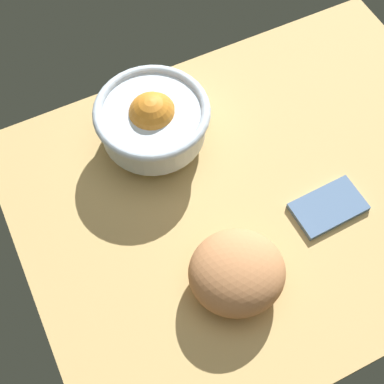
# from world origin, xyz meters

# --- Properties ---
(ground_plane) EXTENTS (0.80, 0.62, 0.03)m
(ground_plane) POSITION_xyz_m (0.00, 0.00, -0.01)
(ground_plane) COLOR tan
(fruit_bowl) EXTENTS (0.19, 0.19, 0.11)m
(fruit_bowl) POSITION_xyz_m (0.12, -0.17, 0.07)
(fruit_bowl) COLOR silver
(fruit_bowl) RESTS_ON ground
(bread_loaf) EXTENTS (0.17, 0.16, 0.09)m
(bread_loaf) POSITION_xyz_m (0.12, 0.12, 0.04)
(bread_loaf) COLOR #C37F4F
(bread_loaf) RESTS_ON ground
(napkin_folded) EXTENTS (0.12, 0.07, 0.01)m
(napkin_folded) POSITION_xyz_m (-0.08, 0.08, 0.01)
(napkin_folded) COLOR slate
(napkin_folded) RESTS_ON ground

